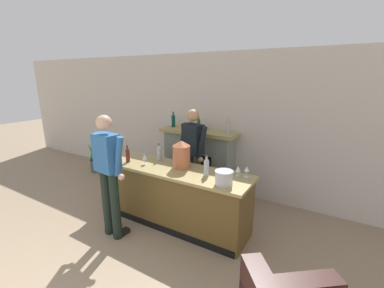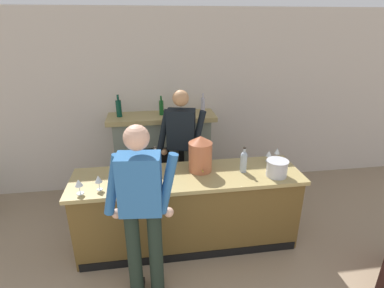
{
  "view_description": "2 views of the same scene",
  "coord_description": "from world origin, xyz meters",
  "px_view_note": "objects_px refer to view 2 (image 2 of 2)",
  "views": [
    {
      "loc": [
        2.45,
        -0.07,
        2.3
      ],
      "look_at": [
        0.31,
        3.49,
        1.2
      ],
      "focal_mm": 24.0,
      "sensor_mm": 36.0,
      "label": 1
    },
    {
      "loc": [
        -0.18,
        -0.02,
        2.54
      ],
      "look_at": [
        0.33,
        3.4,
        1.13
      ],
      "focal_mm": 28.0,
      "sensor_mm": 36.0,
      "label": 2
    }
  ],
  "objects_px": {
    "person_bartender": "(181,148)",
    "wine_bottle_chardonnay_pale": "(156,159)",
    "person_customer": "(142,212)",
    "wine_glass_back_row": "(98,179)",
    "wine_bottle_cabernet_heavy": "(119,176)",
    "wine_glass_by_dispenser": "(79,183)",
    "wine_glass_front_left": "(150,172)",
    "fireplace_stone": "(163,153)",
    "copper_dispenser": "(200,154)",
    "wine_bottle_merlot_tall": "(244,161)",
    "ice_bucket_steel": "(277,168)",
    "wine_glass_near_bucket": "(277,152)",
    "wine_glass_mid_counter": "(269,154)"
  },
  "relations": [
    {
      "from": "wine_glass_by_dispenser",
      "to": "wine_glass_front_left",
      "type": "height_order",
      "value": "wine_glass_front_left"
    },
    {
      "from": "ice_bucket_steel",
      "to": "wine_glass_back_row",
      "type": "xyz_separation_m",
      "value": [
        -1.93,
        -0.02,
        0.03
      ]
    },
    {
      "from": "wine_glass_back_row",
      "to": "copper_dispenser",
      "type": "bearing_deg",
      "value": 13.92
    },
    {
      "from": "copper_dispenser",
      "to": "wine_bottle_cabernet_heavy",
      "type": "xyz_separation_m",
      "value": [
        -0.9,
        -0.23,
        -0.09
      ]
    },
    {
      "from": "fireplace_stone",
      "to": "ice_bucket_steel",
      "type": "distance_m",
      "value": 1.93
    },
    {
      "from": "copper_dispenser",
      "to": "wine_glass_back_row",
      "type": "bearing_deg",
      "value": -166.08
    },
    {
      "from": "fireplace_stone",
      "to": "wine_bottle_merlot_tall",
      "type": "bearing_deg",
      "value": -56.63
    },
    {
      "from": "fireplace_stone",
      "to": "wine_glass_mid_counter",
      "type": "xyz_separation_m",
      "value": [
        1.25,
        -1.09,
        0.39
      ]
    },
    {
      "from": "person_customer",
      "to": "wine_glass_front_left",
      "type": "xyz_separation_m",
      "value": [
        0.08,
        0.66,
        0.05
      ]
    },
    {
      "from": "wine_glass_back_row",
      "to": "wine_glass_near_bucket",
      "type": "bearing_deg",
      "value": 11.12
    },
    {
      "from": "fireplace_stone",
      "to": "wine_glass_by_dispenser",
      "type": "height_order",
      "value": "fireplace_stone"
    },
    {
      "from": "copper_dispenser",
      "to": "wine_glass_near_bucket",
      "type": "height_order",
      "value": "copper_dispenser"
    },
    {
      "from": "wine_bottle_merlot_tall",
      "to": "wine_glass_back_row",
      "type": "distance_m",
      "value": 1.6
    },
    {
      "from": "person_customer",
      "to": "wine_bottle_cabernet_heavy",
      "type": "relative_size",
      "value": 6.43
    },
    {
      "from": "wine_bottle_cabernet_heavy",
      "to": "wine_glass_by_dispenser",
      "type": "xyz_separation_m",
      "value": [
        -0.39,
        -0.09,
        -0.01
      ]
    },
    {
      "from": "wine_bottle_cabernet_heavy",
      "to": "wine_bottle_chardonnay_pale",
      "type": "distance_m",
      "value": 0.51
    },
    {
      "from": "wine_glass_near_bucket",
      "to": "wine_glass_mid_counter",
      "type": "distance_m",
      "value": 0.12
    },
    {
      "from": "copper_dispenser",
      "to": "wine_glass_by_dispenser",
      "type": "relative_size",
      "value": 2.66
    },
    {
      "from": "person_bartender",
      "to": "wine_bottle_chardonnay_pale",
      "type": "height_order",
      "value": "person_bartender"
    },
    {
      "from": "person_bartender",
      "to": "wine_glass_back_row",
      "type": "distance_m",
      "value": 1.29
    },
    {
      "from": "wine_bottle_chardonnay_pale",
      "to": "wine_glass_back_row",
      "type": "height_order",
      "value": "wine_bottle_chardonnay_pale"
    },
    {
      "from": "wine_glass_by_dispenser",
      "to": "wine_glass_front_left",
      "type": "xyz_separation_m",
      "value": [
        0.71,
        0.14,
        0.01
      ]
    },
    {
      "from": "person_customer",
      "to": "wine_glass_back_row",
      "type": "distance_m",
      "value": 0.73
    },
    {
      "from": "wine_bottle_cabernet_heavy",
      "to": "wine_glass_near_bucket",
      "type": "xyz_separation_m",
      "value": [
        1.9,
        0.37,
        -0.01
      ]
    },
    {
      "from": "wine_bottle_chardonnay_pale",
      "to": "wine_glass_front_left",
      "type": "xyz_separation_m",
      "value": [
        -0.07,
        -0.29,
        -0.01
      ]
    },
    {
      "from": "fireplace_stone",
      "to": "person_bartender",
      "type": "height_order",
      "value": "person_bartender"
    },
    {
      "from": "person_bartender",
      "to": "wine_glass_near_bucket",
      "type": "distance_m",
      "value": 1.24
    },
    {
      "from": "fireplace_stone",
      "to": "wine_glass_front_left",
      "type": "xyz_separation_m",
      "value": [
        -0.21,
        -1.39,
        0.41
      ]
    },
    {
      "from": "wine_bottle_chardonnay_pale",
      "to": "wine_glass_front_left",
      "type": "relative_size",
      "value": 1.65
    },
    {
      "from": "wine_glass_mid_counter",
      "to": "wine_glass_back_row",
      "type": "bearing_deg",
      "value": -168.98
    },
    {
      "from": "wine_glass_mid_counter",
      "to": "person_customer",
      "type": "bearing_deg",
      "value": -148.07
    },
    {
      "from": "ice_bucket_steel",
      "to": "wine_bottle_chardonnay_pale",
      "type": "xyz_separation_m",
      "value": [
        -1.34,
        0.35,
        0.04
      ]
    },
    {
      "from": "wine_bottle_cabernet_heavy",
      "to": "wine_glass_back_row",
      "type": "height_order",
      "value": "wine_bottle_cabernet_heavy"
    },
    {
      "from": "wine_bottle_cabernet_heavy",
      "to": "wine_bottle_chardonnay_pale",
      "type": "height_order",
      "value": "wine_bottle_chardonnay_pale"
    },
    {
      "from": "person_bartender",
      "to": "ice_bucket_steel",
      "type": "height_order",
      "value": "person_bartender"
    },
    {
      "from": "wine_bottle_merlot_tall",
      "to": "wine_glass_back_row",
      "type": "bearing_deg",
      "value": -173.81
    },
    {
      "from": "wine_glass_mid_counter",
      "to": "wine_bottle_cabernet_heavy",
      "type": "bearing_deg",
      "value": -169.05
    },
    {
      "from": "copper_dispenser",
      "to": "wine_bottle_cabernet_heavy",
      "type": "height_order",
      "value": "copper_dispenser"
    },
    {
      "from": "person_bartender",
      "to": "wine_bottle_merlot_tall",
      "type": "bearing_deg",
      "value": -47.35
    },
    {
      "from": "wine_glass_near_bucket",
      "to": "person_customer",
      "type": "bearing_deg",
      "value": -149.24
    },
    {
      "from": "ice_bucket_steel",
      "to": "wine_glass_near_bucket",
      "type": "bearing_deg",
      "value": 66.78
    },
    {
      "from": "ice_bucket_steel",
      "to": "wine_bottle_cabernet_heavy",
      "type": "height_order",
      "value": "wine_bottle_cabernet_heavy"
    },
    {
      "from": "fireplace_stone",
      "to": "person_customer",
      "type": "height_order",
      "value": "person_customer"
    },
    {
      "from": "fireplace_stone",
      "to": "wine_bottle_cabernet_heavy",
      "type": "relative_size",
      "value": 5.66
    },
    {
      "from": "wine_glass_by_dispenser",
      "to": "wine_glass_near_bucket",
      "type": "distance_m",
      "value": 2.33
    },
    {
      "from": "wine_bottle_merlot_tall",
      "to": "wine_bottle_cabernet_heavy",
      "type": "bearing_deg",
      "value": -174.61
    },
    {
      "from": "wine_glass_by_dispenser",
      "to": "wine_glass_near_bucket",
      "type": "height_order",
      "value": "wine_glass_by_dispenser"
    },
    {
      "from": "person_customer",
      "to": "wine_glass_front_left",
      "type": "height_order",
      "value": "person_customer"
    },
    {
      "from": "wine_glass_back_row",
      "to": "wine_bottle_merlot_tall",
      "type": "bearing_deg",
      "value": 6.19
    },
    {
      "from": "wine_glass_front_left",
      "to": "ice_bucket_steel",
      "type": "bearing_deg",
      "value": -2.74
    }
  ]
}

